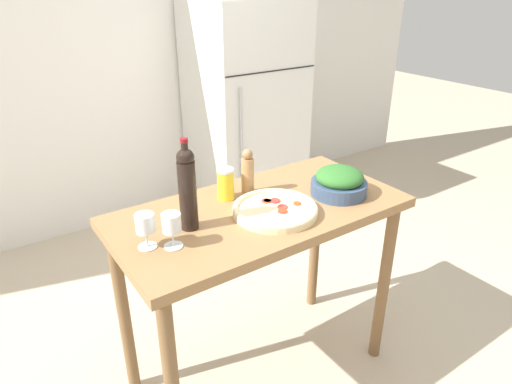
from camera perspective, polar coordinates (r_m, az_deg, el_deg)
ground_plane at (r=2.51m, az=0.44°, el=-21.23°), size 14.00×14.00×0.00m
wall_back at (r=3.58m, az=-18.79°, el=15.77°), size 6.40×0.08×2.60m
refrigerator at (r=3.71m, az=-1.34°, el=10.07°), size 0.79×0.73×1.68m
prep_counter at (r=2.00m, az=0.51°, el=-5.37°), size 1.25×0.63×0.93m
wine_bottle at (r=1.73m, az=-8.58°, el=0.57°), size 0.07×0.07×0.37m
wine_glass_near at (r=1.65m, az=-10.51°, el=-4.05°), size 0.07×0.07×0.13m
wine_glass_far at (r=1.67m, az=-13.68°, el=-4.05°), size 0.07×0.07×0.13m
pepper_mill at (r=2.02m, az=-1.06°, el=2.45°), size 0.06×0.06×0.21m
salad_bowl at (r=2.07m, az=10.36°, el=1.22°), size 0.25×0.25×0.13m
homemade_pizza at (r=1.88m, az=2.41°, el=-2.19°), size 0.35×0.35×0.04m
salt_canister at (r=1.99m, az=-3.82°, el=1.03°), size 0.07×0.07×0.14m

